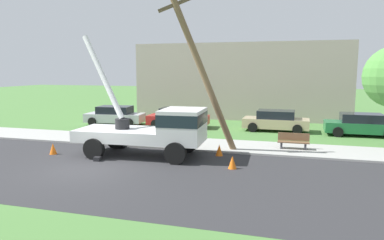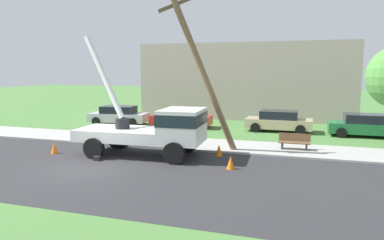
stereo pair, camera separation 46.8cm
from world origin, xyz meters
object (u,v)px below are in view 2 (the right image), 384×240
at_px(parked_sedan_green, 365,125).
at_px(leaning_utility_pole, 201,67).
at_px(traffic_cone_curbside, 219,150).
at_px(parked_sedan_red, 181,118).
at_px(utility_truck, 157,128).
at_px(traffic_cone_behind, 54,148).
at_px(parked_sedan_tan, 279,121).
at_px(parked_sedan_silver, 119,115).
at_px(park_bench, 294,142).
at_px(traffic_cone_ahead, 231,163).

bearing_deg(parked_sedan_green, leaning_utility_pole, -140.62).
xyz_separation_m(traffic_cone_curbside, parked_sedan_green, (7.59, 7.78, 0.43)).
relative_size(parked_sedan_red, parked_sedan_green, 1.02).
distance_m(utility_truck, traffic_cone_behind, 5.38).
distance_m(leaning_utility_pole, parked_sedan_tan, 8.98).
xyz_separation_m(parked_sedan_silver, park_bench, (13.20, -5.45, -0.25)).
relative_size(parked_sedan_silver, parked_sedan_red, 1.01).
bearing_deg(parked_sedan_silver, traffic_cone_ahead, -42.43).
bearing_deg(parked_sedan_tan, utility_truck, -119.42).
bearing_deg(traffic_cone_curbside, traffic_cone_ahead, -64.64).
bearing_deg(parked_sedan_tan, parked_sedan_silver, -177.81).
bearing_deg(traffic_cone_ahead, parked_sedan_tan, 83.07).
relative_size(utility_truck, park_bench, 4.30).
height_order(traffic_cone_ahead, traffic_cone_curbside, same).
xyz_separation_m(parked_sedan_red, park_bench, (8.17, -5.62, -0.25)).
bearing_deg(parked_sedan_green, parked_sedan_red, 179.79).
bearing_deg(traffic_cone_behind, traffic_cone_ahead, -1.05).
xyz_separation_m(traffic_cone_ahead, parked_sedan_red, (-5.71, 9.98, 0.43)).
bearing_deg(utility_truck, parked_sedan_silver, 128.40).
distance_m(traffic_cone_curbside, parked_sedan_tan, 8.44).
xyz_separation_m(parked_sedan_tan, park_bench, (1.22, -5.91, -0.25)).
relative_size(parked_sedan_silver, park_bench, 2.85).
xyz_separation_m(traffic_cone_ahead, traffic_cone_curbside, (-1.02, 2.15, 0.00)).
bearing_deg(utility_truck, parked_sedan_green, 39.98).
relative_size(utility_truck, parked_sedan_green, 1.56).
relative_size(leaning_utility_pole, parked_sedan_green, 1.92).
height_order(parked_sedan_tan, park_bench, parked_sedan_tan).
bearing_deg(parked_sedan_tan, traffic_cone_behind, -135.54).
bearing_deg(parked_sedan_red, traffic_cone_behind, -108.82).
bearing_deg(traffic_cone_curbside, leaning_utility_pole, 150.81).
bearing_deg(traffic_cone_ahead, parked_sedan_silver, 137.57).
height_order(leaning_utility_pole, traffic_cone_ahead, leaning_utility_pole).
relative_size(parked_sedan_silver, parked_sedan_tan, 1.03).
distance_m(parked_sedan_tan, park_bench, 6.04).
xyz_separation_m(traffic_cone_behind, park_bench, (11.52, 4.19, 0.18)).
height_order(parked_sedan_red, parked_sedan_tan, same).
bearing_deg(utility_truck, traffic_cone_behind, -169.01).
height_order(traffic_cone_behind, parked_sedan_red, parked_sedan_red).
relative_size(utility_truck, parked_sedan_red, 1.53).
xyz_separation_m(parked_sedan_tan, parked_sedan_green, (5.32, -0.34, 0.00)).
bearing_deg(leaning_utility_pole, parked_sedan_red, 116.33).
height_order(traffic_cone_ahead, parked_sedan_silver, parked_sedan_silver).
height_order(traffic_cone_curbside, park_bench, park_bench).
distance_m(traffic_cone_behind, parked_sedan_green, 18.43).
distance_m(traffic_cone_ahead, parked_sedan_tan, 10.36).
xyz_separation_m(traffic_cone_curbside, parked_sedan_silver, (-9.72, 7.66, 0.43)).
distance_m(traffic_cone_ahead, park_bench, 5.01).
distance_m(parked_sedan_red, parked_sedan_green, 12.28).
xyz_separation_m(utility_truck, parked_sedan_red, (-1.82, 8.81, -0.70)).
relative_size(traffic_cone_curbside, parked_sedan_green, 0.13).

